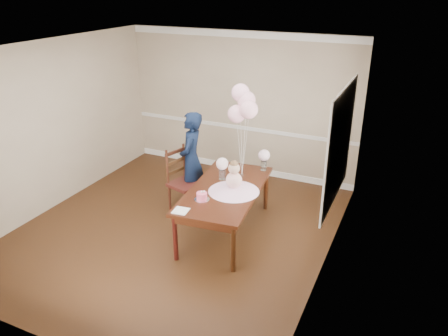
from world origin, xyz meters
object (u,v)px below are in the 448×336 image
woman (191,160)px  birthday_cake (202,196)px  dining_chair_seat (185,184)px  dining_table_top (225,190)px

woman → birthday_cake: bearing=22.0°
birthday_cake → dining_chair_seat: size_ratio=0.32×
birthday_cake → woman: woman is taller
birthday_cake → dining_chair_seat: birthday_cake is taller
dining_table_top → birthday_cake: size_ratio=13.33×
dining_chair_seat → woman: size_ratio=0.28×
dining_table_top → dining_chair_seat: 0.97m
dining_table_top → woman: (-0.88, 0.60, 0.10)m
birthday_cake → dining_chair_seat: (-0.72, 0.81, -0.32)m
dining_table_top → birthday_cake: bearing=-114.0°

